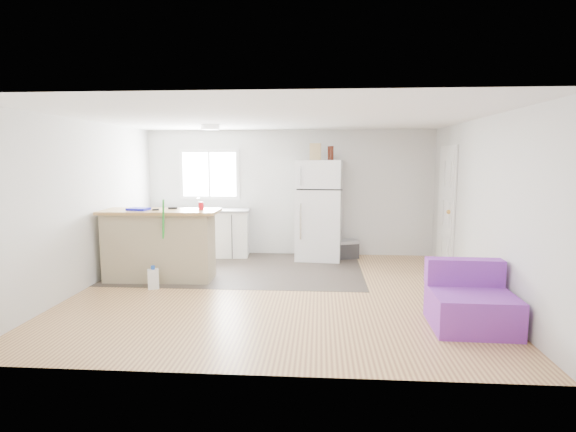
# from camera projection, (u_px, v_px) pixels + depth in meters

# --- Properties ---
(room) EXTENTS (5.51, 5.01, 2.41)m
(room) POSITION_uv_depth(u_px,v_px,m) (277.00, 207.00, 6.19)
(room) COLOR #905C3C
(room) RESTS_ON ground
(vinyl_zone) EXTENTS (4.05, 2.50, 0.00)m
(vinyl_zone) POSITION_uv_depth(u_px,v_px,m) (241.00, 268.00, 7.63)
(vinyl_zone) COLOR #382E2A
(vinyl_zone) RESTS_ON floor
(window) EXTENTS (1.18, 0.06, 0.98)m
(window) POSITION_uv_depth(u_px,v_px,m) (210.00, 174.00, 8.72)
(window) COLOR white
(window) RESTS_ON back_wall
(interior_door) EXTENTS (0.11, 0.92, 2.10)m
(interior_door) POSITION_uv_depth(u_px,v_px,m) (446.00, 209.00, 7.56)
(interior_door) COLOR white
(interior_door) RESTS_ON right_wall
(ceiling_fixture) EXTENTS (0.30, 0.30, 0.07)m
(ceiling_fixture) POSITION_uv_depth(u_px,v_px,m) (210.00, 127.00, 7.32)
(ceiling_fixture) COLOR white
(ceiling_fixture) RESTS_ON ceiling
(kitchen_cabinets) EXTENTS (2.06, 0.79, 1.18)m
(kitchen_cabinets) POSITION_uv_depth(u_px,v_px,m) (197.00, 232.00, 8.57)
(kitchen_cabinets) COLOR white
(kitchen_cabinets) RESTS_ON floor
(peninsula) EXTENTS (1.78, 0.73, 1.08)m
(peninsula) POSITION_uv_depth(u_px,v_px,m) (160.00, 244.00, 6.88)
(peninsula) COLOR tan
(peninsula) RESTS_ON floor
(refrigerator) EXTENTS (0.87, 0.83, 1.83)m
(refrigerator) POSITION_uv_depth(u_px,v_px,m) (319.00, 210.00, 8.27)
(refrigerator) COLOR white
(refrigerator) RESTS_ON floor
(cooler) EXTENTS (0.53, 0.44, 0.34)m
(cooler) POSITION_uv_depth(u_px,v_px,m) (346.00, 249.00, 8.41)
(cooler) COLOR #2D2D2F
(cooler) RESTS_ON floor
(purple_seat) EXTENTS (0.88, 0.83, 0.71)m
(purple_seat) POSITION_uv_depth(u_px,v_px,m) (470.00, 304.00, 4.97)
(purple_seat) COLOR purple
(purple_seat) RESTS_ON floor
(cleaner_jug) EXTENTS (0.18, 0.16, 0.34)m
(cleaner_jug) POSITION_uv_depth(u_px,v_px,m) (153.00, 279.00, 6.43)
(cleaner_jug) COLOR white
(cleaner_jug) RESTS_ON floor
(mop) EXTENTS (0.28, 0.35, 1.29)m
(mop) POSITION_uv_depth(u_px,v_px,m) (156.00, 270.00, 6.57)
(mop) COLOR green
(mop) RESTS_ON floor
(red_cup) EXTENTS (0.10, 0.10, 0.12)m
(red_cup) POSITION_uv_depth(u_px,v_px,m) (201.00, 206.00, 6.81)
(red_cup) COLOR red
(red_cup) RESTS_ON peninsula
(blue_tray) EXTENTS (0.33, 0.27, 0.04)m
(blue_tray) POSITION_uv_depth(u_px,v_px,m) (138.00, 209.00, 6.75)
(blue_tray) COLOR #1617CF
(blue_tray) RESTS_ON peninsula
(tool_a) EXTENTS (0.15, 0.09, 0.03)m
(tool_a) POSITION_uv_depth(u_px,v_px,m) (173.00, 208.00, 6.92)
(tool_a) COLOR black
(tool_a) RESTS_ON peninsula
(tool_b) EXTENTS (0.11, 0.08, 0.03)m
(tool_b) POSITION_uv_depth(u_px,v_px,m) (155.00, 210.00, 6.72)
(tool_b) COLOR black
(tool_b) RESTS_ON peninsula
(cardboard_box) EXTENTS (0.21, 0.12, 0.30)m
(cardboard_box) POSITION_uv_depth(u_px,v_px,m) (315.00, 152.00, 8.10)
(cardboard_box) COLOR tan
(cardboard_box) RESTS_ON refrigerator
(bottle_left) EXTENTS (0.07, 0.07, 0.25)m
(bottle_left) POSITION_uv_depth(u_px,v_px,m) (332.00, 153.00, 8.03)
(bottle_left) COLOR #3A140A
(bottle_left) RESTS_ON refrigerator
(bottle_right) EXTENTS (0.08, 0.08, 0.25)m
(bottle_right) POSITION_uv_depth(u_px,v_px,m) (329.00, 153.00, 8.14)
(bottle_right) COLOR #3A140A
(bottle_right) RESTS_ON refrigerator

